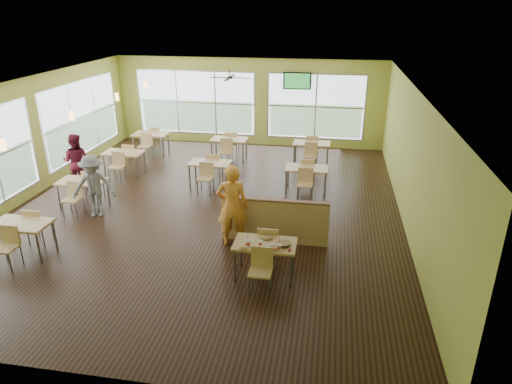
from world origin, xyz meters
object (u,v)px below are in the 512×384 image
Objects in this scene: man_plaid at (232,206)px; food_basket at (284,244)px; half_wall_divider at (275,221)px; main_table at (265,248)px.

man_plaid is 6.99× the size of food_basket.
man_plaid is at bearing -162.57° from half_wall_divider.
man_plaid is (-0.89, -0.28, 0.42)m from half_wall_divider.
main_table is at bearing 119.56° from man_plaid.
half_wall_divider is at bearing 90.00° from main_table.
main_table is 0.81× the size of man_plaid.
half_wall_divider reaches higher than food_basket.
main_table is 0.40m from food_basket.
main_table is at bearing -90.00° from half_wall_divider.
half_wall_divider is 8.91× the size of food_basket.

